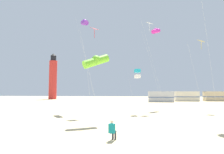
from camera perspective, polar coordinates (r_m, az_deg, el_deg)
kite_flyer_standing at (r=10.70m, az=0.12°, el=-15.99°), size 0.43×0.56×1.16m
kite_tube_violet at (r=28.38m, az=-8.54°, el=16.42°), size 3.24×3.62×13.58m
kite_diamond_gold at (r=29.93m, az=25.88°, el=9.24°), size 2.33×2.40×10.29m
kite_diamond_scarlet at (r=23.59m, az=-5.64°, el=13.74°), size 2.60×2.34×10.83m
kite_box_cyan at (r=23.35m, az=7.91°, el=1.08°), size 1.64×1.64×5.59m
kite_tube_magenta at (r=32.85m, az=13.51°, el=13.77°), size 3.41×3.72×13.71m
kite_tube_lime at (r=16.35m, az=-5.01°, el=5.02°), size 2.40×2.08×6.15m
kite_diamond_white at (r=28.56m, az=11.65°, el=14.97°), size 3.34×2.57×13.12m
lighthouse_distant at (r=70.13m, az=-17.90°, el=-0.18°), size 2.80×2.80×16.80m
rv_van_silver at (r=50.50m, az=14.95°, el=-5.94°), size 6.45×2.37×2.80m
rv_van_cream at (r=56.95m, az=22.23°, el=-5.59°), size 6.46×2.40×2.80m
rv_van_tan at (r=61.16m, az=29.55°, el=-5.24°), size 6.53×2.60×2.80m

